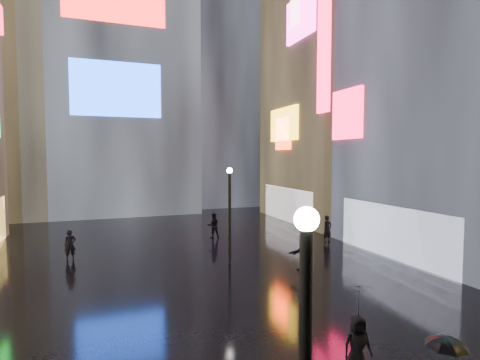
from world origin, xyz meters
TOP-DOWN VIEW (x-y plane):
  - ground at (0.00, 20.00)m, footprint 140.00×140.00m
  - building_right_mid at (15.98, 17.01)m, footprint 10.28×13.70m
  - building_right_far at (15.98, 30.00)m, footprint 10.28×12.00m
  - tower_main at (-3.00, 43.97)m, footprint 16.00×14.20m
  - tower_flank_right at (9.00, 46.00)m, footprint 12.00×12.00m
  - lamp_far at (2.01, 19.11)m, footprint 0.30×0.30m
  - pedestrian_4 at (1.90, 8.17)m, footprint 0.85×0.61m
  - pedestrian_5 at (5.18, 16.78)m, footprint 1.57×0.60m
  - pedestrian_6 at (-6.14, 22.86)m, footprint 0.68×0.52m
  - pedestrian_7 at (2.98, 25.67)m, footprint 0.91×0.74m
  - umbrella_1 at (1.91, 5.50)m, footprint 0.79×0.79m
  - umbrella_2 at (1.90, 8.17)m, footprint 1.14×1.15m
  - pedestrian_8 at (9.83, 21.68)m, footprint 0.73×0.55m

SIDE VIEW (x-z plane):
  - ground at x=0.00m, z-range 0.00..0.00m
  - pedestrian_4 at x=1.90m, z-range 0.00..1.61m
  - pedestrian_5 at x=5.18m, z-range 0.00..1.66m
  - pedestrian_6 at x=-6.14m, z-range 0.00..1.70m
  - pedestrian_7 at x=2.98m, z-range 0.00..1.77m
  - pedestrian_8 at x=9.83m, z-range 0.00..1.81m
  - umbrella_1 at x=1.91m, z-range 1.63..2.31m
  - umbrella_2 at x=1.90m, z-range 1.61..2.46m
  - lamp_far at x=2.01m, z-range 0.34..5.54m
  - building_right_far at x=15.98m, z-range -0.02..27.98m
  - building_right_mid at x=15.98m, z-range -0.01..29.99m
  - tower_flank_right at x=9.00m, z-range 0.00..34.00m
  - tower_main at x=-3.00m, z-range 0.01..42.01m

